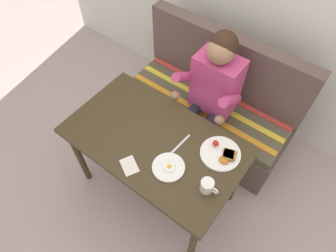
% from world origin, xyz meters
% --- Properties ---
extents(ground_plane, '(8.00, 8.00, 0.00)m').
position_xyz_m(ground_plane, '(0.00, 0.00, 0.00)').
color(ground_plane, '#AE9A98').
extents(table, '(1.20, 0.70, 0.73)m').
position_xyz_m(table, '(0.00, 0.00, 0.65)').
color(table, '#3A2C19').
rests_on(table, ground).
extents(couch, '(1.44, 0.56, 1.00)m').
position_xyz_m(couch, '(0.00, 0.76, 0.33)').
color(couch, brown).
rests_on(couch, ground).
extents(person, '(0.45, 0.61, 1.21)m').
position_xyz_m(person, '(0.07, 0.59, 0.74)').
color(person, '#C13D74').
rests_on(person, ground).
extents(plate_breakfast, '(0.26, 0.26, 0.05)m').
position_xyz_m(plate_breakfast, '(0.41, 0.17, 0.74)').
color(plate_breakfast, white).
rests_on(plate_breakfast, table).
extents(plate_eggs, '(0.21, 0.21, 0.04)m').
position_xyz_m(plate_eggs, '(0.20, -0.11, 0.74)').
color(plate_eggs, white).
rests_on(plate_eggs, table).
extents(coffee_mug, '(0.12, 0.08, 0.09)m').
position_xyz_m(coffee_mug, '(0.47, -0.09, 0.78)').
color(coffee_mug, white).
rests_on(coffee_mug, table).
extents(napkin, '(0.15, 0.14, 0.01)m').
position_xyz_m(napkin, '(0.00, -0.25, 0.73)').
color(napkin, silver).
rests_on(napkin, table).
extents(knife, '(0.03, 0.20, 0.00)m').
position_xyz_m(knife, '(0.16, 0.07, 0.73)').
color(knife, silver).
rests_on(knife, table).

